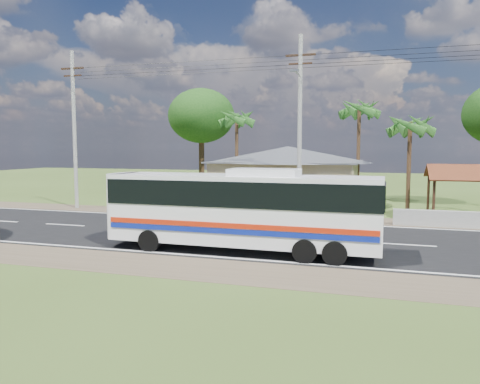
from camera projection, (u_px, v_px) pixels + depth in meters
The scene contains 12 objects.
ground at pixel (216, 234), 23.44m from camera, with size 120.00×120.00×0.00m, color #354B1B.
road at pixel (216, 234), 23.44m from camera, with size 120.00×16.00×0.03m.
house at pixel (288, 170), 35.25m from camera, with size 12.40×10.00×5.00m.
waiting_shed at pixel (474, 175), 27.44m from camera, with size 5.20×4.48×3.35m.
concrete_barrier at pixel (461, 220), 25.19m from camera, with size 7.00×0.30×0.90m, color #9E9E99.
utility_poles at pixel (294, 123), 28.27m from camera, with size 32.80×2.22×11.00m.
palm_near at pixel (410, 126), 30.56m from camera, with size 2.80×2.80×6.70m.
palm_mid at pixel (359, 110), 35.72m from camera, with size 2.80×2.80×8.20m.
palm_far at pixel (237, 119), 39.19m from camera, with size 2.80×2.80×7.70m.
tree_behind_house at pixel (201, 116), 42.22m from camera, with size 6.00×6.00×9.61m.
coach_bus at pixel (242, 205), 19.21m from camera, with size 11.24×2.52×3.48m.
motorcycle at pixel (295, 214), 27.53m from camera, with size 0.57×1.64×0.86m, color black.
Camera 1 is at (7.97, -21.75, 4.36)m, focal length 35.00 mm.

